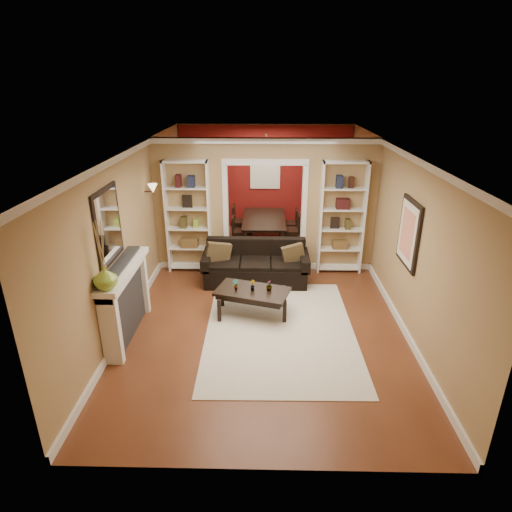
{
  "coord_description": "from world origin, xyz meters",
  "views": [
    {
      "loc": [
        0.01,
        -7.24,
        3.73
      ],
      "look_at": [
        -0.13,
        -0.8,
        1.07
      ],
      "focal_mm": 30.0,
      "sensor_mm": 36.0,
      "label": 1
    }
  ],
  "objects_px": {
    "sofa": "(256,263)",
    "fireplace": "(128,302)",
    "bookshelf_right": "(342,218)",
    "bookshelf_left": "(188,217)",
    "coffee_table": "(252,302)",
    "dining_table": "(265,231)"
  },
  "relations": [
    {
      "from": "fireplace",
      "to": "coffee_table",
      "type": "bearing_deg",
      "value": 19.81
    },
    {
      "from": "bookshelf_right",
      "to": "dining_table",
      "type": "height_order",
      "value": "bookshelf_right"
    },
    {
      "from": "bookshelf_right",
      "to": "bookshelf_left",
      "type": "bearing_deg",
      "value": 180.0
    },
    {
      "from": "sofa",
      "to": "dining_table",
      "type": "bearing_deg",
      "value": 85.06
    },
    {
      "from": "sofa",
      "to": "coffee_table",
      "type": "relative_size",
      "value": 1.73
    },
    {
      "from": "bookshelf_left",
      "to": "dining_table",
      "type": "relative_size",
      "value": 1.26
    },
    {
      "from": "coffee_table",
      "to": "bookshelf_right",
      "type": "relative_size",
      "value": 0.52
    },
    {
      "from": "sofa",
      "to": "fireplace",
      "type": "height_order",
      "value": "fireplace"
    },
    {
      "from": "sofa",
      "to": "bookshelf_right",
      "type": "bearing_deg",
      "value": 18.64
    },
    {
      "from": "coffee_table",
      "to": "bookshelf_left",
      "type": "distance_m",
      "value": 2.47
    },
    {
      "from": "coffee_table",
      "to": "fireplace",
      "type": "relative_size",
      "value": 0.71
    },
    {
      "from": "bookshelf_right",
      "to": "coffee_table",
      "type": "bearing_deg",
      "value": -133.38
    },
    {
      "from": "bookshelf_right",
      "to": "fireplace",
      "type": "distance_m",
      "value": 4.47
    },
    {
      "from": "bookshelf_right",
      "to": "dining_table",
      "type": "xyz_separation_m",
      "value": [
        -1.53,
        1.61,
        -0.83
      ]
    },
    {
      "from": "bookshelf_left",
      "to": "bookshelf_right",
      "type": "distance_m",
      "value": 3.1
    },
    {
      "from": "sofa",
      "to": "coffee_table",
      "type": "distance_m",
      "value": 1.28
    },
    {
      "from": "fireplace",
      "to": "sofa",
      "type": "bearing_deg",
      "value": 45.43
    },
    {
      "from": "dining_table",
      "to": "coffee_table",
      "type": "bearing_deg",
      "value": 176.42
    },
    {
      "from": "fireplace",
      "to": "bookshelf_left",
      "type": "bearing_deg",
      "value": 77.95
    },
    {
      "from": "sofa",
      "to": "fireplace",
      "type": "relative_size",
      "value": 1.22
    },
    {
      "from": "sofa",
      "to": "dining_table",
      "type": "xyz_separation_m",
      "value": [
        0.19,
        2.19,
        -0.08
      ]
    },
    {
      "from": "coffee_table",
      "to": "bookshelf_left",
      "type": "bearing_deg",
      "value": 143.06
    }
  ]
}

